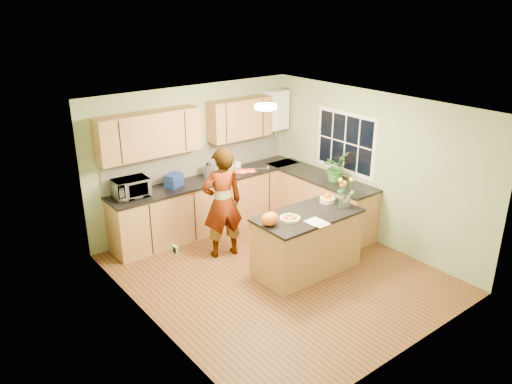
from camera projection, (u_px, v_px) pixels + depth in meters
floor at (277, 273)px, 7.45m from camera, size 4.50×4.50×0.00m
ceiling at (280, 107)px, 6.54m from camera, size 4.00×4.50×0.02m
wall_back at (194, 158)px, 8.65m from camera, size 4.00×0.02×2.50m
wall_front at (414, 257)px, 5.35m from camera, size 4.00×0.02×2.50m
wall_left at (149, 235)px, 5.85m from camera, size 0.02×4.50×2.50m
wall_right at (372, 168)px, 8.14m from camera, size 0.02×4.50×2.50m
back_counter at (210, 203)px, 8.77m from camera, size 3.64×0.62×0.94m
right_counter at (319, 201)px, 8.88m from camera, size 0.62×2.24×0.94m
splashback at (200, 160)px, 8.71m from camera, size 3.60×0.02×0.52m
upper_cabinets at (189, 127)px, 8.20m from camera, size 3.20×0.34×0.70m
boiler at (276, 110)px, 9.27m from camera, size 0.40×0.30×0.86m
window_right at (345, 142)px, 8.47m from camera, size 0.01×1.30×1.05m
light_switch at (175, 250)px, 5.40m from camera, size 0.02×0.09×0.09m
ceiling_lamp at (266, 107)px, 6.78m from camera, size 0.30×0.30×0.07m
peninsula_island at (307, 242)px, 7.41m from camera, size 1.59×0.82×0.91m
fruit_dish at (290, 217)px, 7.02m from camera, size 0.29×0.29×0.10m
orange_bowl at (327, 198)px, 7.64m from camera, size 0.23×0.23×0.14m
flower_vase at (347, 187)px, 7.33m from camera, size 0.28×0.28×0.51m
orange_bag at (270, 219)px, 6.85m from camera, size 0.27×0.24×0.19m
papers at (318, 222)px, 6.96m from camera, size 0.22×0.31×0.01m
violinist at (222, 203)px, 7.69m from camera, size 0.73×0.57×1.77m
violin at (241, 172)px, 7.45m from camera, size 0.59×0.51×0.15m
microwave at (131, 188)px, 7.74m from camera, size 0.55×0.39×0.30m
blue_box at (174, 180)px, 8.17m from camera, size 0.33×0.30×0.22m
kettle at (208, 170)px, 8.57m from camera, size 0.17×0.17×0.32m
jar_cream at (231, 168)px, 8.85m from camera, size 0.12×0.12×0.15m
jar_white at (238, 167)px, 8.86m from camera, size 0.14×0.14×0.19m
potted_plant at (335, 167)px, 8.38m from camera, size 0.56×0.53×0.49m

